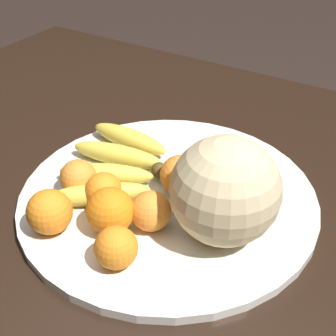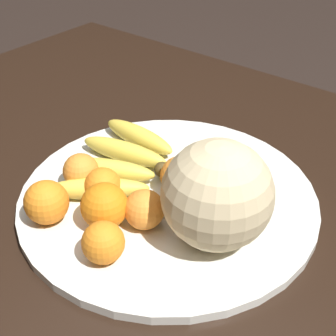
% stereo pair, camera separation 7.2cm
% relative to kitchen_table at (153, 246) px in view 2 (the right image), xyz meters
% --- Properties ---
extents(kitchen_table, '(1.47, 1.15, 0.75)m').
position_rel_kitchen_table_xyz_m(kitchen_table, '(0.00, 0.00, 0.00)').
color(kitchen_table, black).
rests_on(kitchen_table, ground_plane).
extents(fruit_bowl, '(0.48, 0.48, 0.02)m').
position_rel_kitchen_table_xyz_m(fruit_bowl, '(-0.01, -0.03, 0.09)').
color(fruit_bowl, silver).
rests_on(fruit_bowl, kitchen_table).
extents(melon, '(0.15, 0.15, 0.15)m').
position_rel_kitchen_table_xyz_m(melon, '(-0.12, 0.01, 0.18)').
color(melon, beige).
rests_on(melon, fruit_bowl).
extents(banana_bunch, '(0.21, 0.24, 0.04)m').
position_rel_kitchen_table_xyz_m(banana_bunch, '(0.10, -0.03, 0.12)').
color(banana_bunch, '#473819').
rests_on(banana_bunch, fruit_bowl).
extents(orange_front_left, '(0.07, 0.07, 0.07)m').
position_rel_kitchen_table_xyz_m(orange_front_left, '(0.02, 0.08, 0.13)').
color(orange_front_left, orange).
rests_on(orange_front_left, fruit_bowl).
extents(orange_front_right, '(0.07, 0.07, 0.07)m').
position_rel_kitchen_table_xyz_m(orange_front_right, '(0.09, 0.13, 0.13)').
color(orange_front_right, orange).
rests_on(orange_front_right, fruit_bowl).
extents(orange_mid_center, '(0.07, 0.07, 0.07)m').
position_rel_kitchen_table_xyz_m(orange_mid_center, '(-0.02, -0.04, 0.13)').
color(orange_mid_center, orange).
rests_on(orange_mid_center, fruit_bowl).
extents(orange_back_left, '(0.06, 0.06, 0.06)m').
position_rel_kitchen_table_xyz_m(orange_back_left, '(0.06, 0.05, 0.13)').
color(orange_back_left, orange).
rests_on(orange_back_left, fruit_bowl).
extents(orange_back_right, '(0.06, 0.06, 0.06)m').
position_rel_kitchen_table_xyz_m(orange_back_right, '(-0.03, 0.13, 0.13)').
color(orange_back_right, orange).
rests_on(orange_back_right, fruit_bowl).
extents(orange_top_small, '(0.06, 0.06, 0.06)m').
position_rel_kitchen_table_xyz_m(orange_top_small, '(0.11, 0.04, 0.13)').
color(orange_top_small, orange).
rests_on(orange_top_small, fruit_bowl).
extents(orange_side_extra, '(0.06, 0.06, 0.06)m').
position_rel_kitchen_table_xyz_m(orange_side_extra, '(-0.03, 0.05, 0.13)').
color(orange_side_extra, orange).
rests_on(orange_side_extra, fruit_bowl).
extents(produce_tag, '(0.10, 0.04, 0.00)m').
position_rel_kitchen_table_xyz_m(produce_tag, '(0.01, -0.00, 0.10)').
color(produce_tag, white).
rests_on(produce_tag, fruit_bowl).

